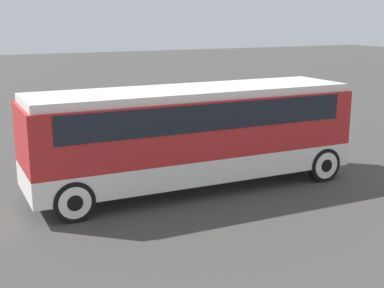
% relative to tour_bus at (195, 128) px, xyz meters
% --- Properties ---
extents(ground_plane, '(120.00, 120.00, 0.00)m').
position_rel_tour_bus_xyz_m(ground_plane, '(-0.10, -0.00, -1.78)').
color(ground_plane, '#423F3D').
extents(tour_bus, '(9.52, 2.57, 2.95)m').
position_rel_tour_bus_xyz_m(tour_bus, '(0.00, 0.00, 0.00)').
color(tour_bus, silver).
rests_on(tour_bus, ground_plane).
extents(parked_car_near, '(4.00, 1.85, 1.37)m').
position_rel_tour_bus_xyz_m(parked_car_near, '(1.48, 6.52, -1.09)').
color(parked_car_near, '#BCBCC1').
rests_on(parked_car_near, ground_plane).
extents(parked_car_mid, '(4.34, 1.91, 1.30)m').
position_rel_tour_bus_xyz_m(parked_car_mid, '(2.75, 9.12, -1.13)').
color(parked_car_mid, maroon).
rests_on(parked_car_mid, ground_plane).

